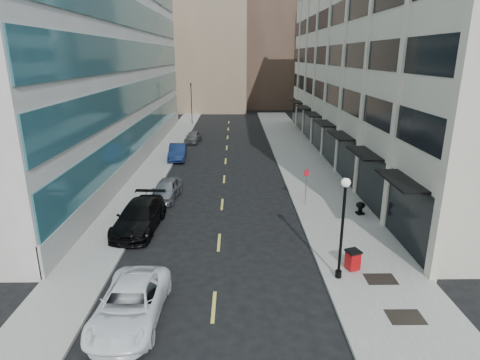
{
  "coord_description": "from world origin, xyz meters",
  "views": [
    {
      "loc": [
        0.9,
        -12.36,
        10.01
      ],
      "look_at": [
        1.23,
        11.6,
        2.53
      ],
      "focal_mm": 30.0,
      "sensor_mm": 36.0,
      "label": 1
    }
  ],
  "objects_px": {
    "car_black_pickup": "(139,216)",
    "urn_planter": "(360,207)",
    "car_white_van": "(130,304)",
    "lamppost": "(343,219)",
    "car_silver_sedan": "(166,189)",
    "trash_bin": "(353,259)",
    "traffic_signal": "(191,86)",
    "car_blue_sedan": "(178,152)",
    "car_grey_sedan": "(193,137)",
    "sign_post": "(306,181)"
  },
  "relations": [
    {
      "from": "traffic_signal",
      "to": "car_silver_sedan",
      "type": "relative_size",
      "value": 1.65
    },
    {
      "from": "traffic_signal",
      "to": "urn_planter",
      "type": "distance_m",
      "value": 39.41
    },
    {
      "from": "car_blue_sedan",
      "to": "urn_planter",
      "type": "bearing_deg",
      "value": -50.51
    },
    {
      "from": "car_grey_sedan",
      "to": "trash_bin",
      "type": "distance_m",
      "value": 32.09
    },
    {
      "from": "car_white_van",
      "to": "car_silver_sedan",
      "type": "relative_size",
      "value": 1.24
    },
    {
      "from": "car_silver_sedan",
      "to": "trash_bin",
      "type": "height_order",
      "value": "car_silver_sedan"
    },
    {
      "from": "traffic_signal",
      "to": "car_black_pickup",
      "type": "relative_size",
      "value": 1.22
    },
    {
      "from": "trash_bin",
      "to": "urn_planter",
      "type": "bearing_deg",
      "value": 50.15
    },
    {
      "from": "car_blue_sedan",
      "to": "traffic_signal",
      "type": "bearing_deg",
      "value": 88.83
    },
    {
      "from": "car_blue_sedan",
      "to": "lamppost",
      "type": "bearing_deg",
      "value": -68.32
    },
    {
      "from": "car_blue_sedan",
      "to": "sign_post",
      "type": "height_order",
      "value": "sign_post"
    },
    {
      "from": "car_grey_sedan",
      "to": "lamppost",
      "type": "xyz_separation_m",
      "value": [
        9.75,
        -31.0,
        2.38
      ]
    },
    {
      "from": "car_black_pickup",
      "to": "car_white_van",
      "type": "bearing_deg",
      "value": -75.98
    },
    {
      "from": "car_white_van",
      "to": "trash_bin",
      "type": "relative_size",
      "value": 5.18
    },
    {
      "from": "car_silver_sedan",
      "to": "lamppost",
      "type": "distance_m",
      "value": 15.0
    },
    {
      "from": "traffic_signal",
      "to": "car_black_pickup",
      "type": "bearing_deg",
      "value": -88.95
    },
    {
      "from": "car_grey_sedan",
      "to": "trash_bin",
      "type": "bearing_deg",
      "value": -63.32
    },
    {
      "from": "car_white_van",
      "to": "urn_planter",
      "type": "distance_m",
      "value": 16.15
    },
    {
      "from": "car_white_van",
      "to": "car_silver_sedan",
      "type": "distance_m",
      "value": 14.05
    },
    {
      "from": "car_silver_sedan",
      "to": "urn_planter",
      "type": "bearing_deg",
      "value": -9.02
    },
    {
      "from": "traffic_signal",
      "to": "trash_bin",
      "type": "bearing_deg",
      "value": -74.48
    },
    {
      "from": "car_white_van",
      "to": "lamppost",
      "type": "bearing_deg",
      "value": 19.12
    },
    {
      "from": "car_blue_sedan",
      "to": "trash_bin",
      "type": "bearing_deg",
      "value": -65.88
    },
    {
      "from": "traffic_signal",
      "to": "car_black_pickup",
      "type": "distance_m",
      "value": 38.47
    },
    {
      "from": "lamppost",
      "to": "sign_post",
      "type": "height_order",
      "value": "lamppost"
    },
    {
      "from": "car_black_pickup",
      "to": "lamppost",
      "type": "bearing_deg",
      "value": -25.53
    },
    {
      "from": "car_white_van",
      "to": "car_blue_sedan",
      "type": "distance_m",
      "value": 25.66
    },
    {
      "from": "trash_bin",
      "to": "car_white_van",
      "type": "bearing_deg",
      "value": 179.79
    },
    {
      "from": "traffic_signal",
      "to": "car_blue_sedan",
      "type": "bearing_deg",
      "value": -88.11
    },
    {
      "from": "car_blue_sedan",
      "to": "car_grey_sedan",
      "type": "relative_size",
      "value": 1.17
    },
    {
      "from": "traffic_signal",
      "to": "sign_post",
      "type": "xyz_separation_m",
      "value": [
        11.24,
        -34.57,
        -3.87
      ]
    },
    {
      "from": "car_black_pickup",
      "to": "car_grey_sedan",
      "type": "distance_m",
      "value": 25.17
    },
    {
      "from": "car_white_van",
      "to": "car_blue_sedan",
      "type": "xyz_separation_m",
      "value": [
        -1.6,
        25.62,
        0.03
      ]
    },
    {
      "from": "car_white_van",
      "to": "trash_bin",
      "type": "distance_m",
      "value": 10.36
    },
    {
      "from": "car_black_pickup",
      "to": "urn_planter",
      "type": "xyz_separation_m",
      "value": [
        13.81,
        1.86,
        -0.18
      ]
    },
    {
      "from": "car_silver_sedan",
      "to": "lamppost",
      "type": "xyz_separation_m",
      "value": [
        9.75,
        -11.17,
        2.33
      ]
    },
    {
      "from": "traffic_signal",
      "to": "car_grey_sedan",
      "type": "relative_size",
      "value": 1.77
    },
    {
      "from": "car_black_pickup",
      "to": "car_grey_sedan",
      "type": "xyz_separation_m",
      "value": [
        0.73,
        25.16,
        -0.16
      ]
    },
    {
      "from": "car_blue_sedan",
      "to": "lamppost",
      "type": "height_order",
      "value": "lamppost"
    },
    {
      "from": "car_grey_sedan",
      "to": "trash_bin",
      "type": "xyz_separation_m",
      "value": [
        10.59,
        -30.3,
        0.02
      ]
    },
    {
      "from": "traffic_signal",
      "to": "car_white_van",
      "type": "xyz_separation_m",
      "value": [
        2.3,
        -46.85,
        -4.99
      ]
    },
    {
      "from": "car_blue_sedan",
      "to": "car_white_van",
      "type": "bearing_deg",
      "value": -89.48
    },
    {
      "from": "car_black_pickup",
      "to": "car_silver_sedan",
      "type": "distance_m",
      "value": 5.38
    },
    {
      "from": "car_grey_sedan",
      "to": "lamppost",
      "type": "bearing_deg",
      "value": -65.12
    },
    {
      "from": "traffic_signal",
      "to": "lamppost",
      "type": "height_order",
      "value": "traffic_signal"
    },
    {
      "from": "car_white_van",
      "to": "lamppost",
      "type": "relative_size",
      "value": 1.06
    },
    {
      "from": "car_blue_sedan",
      "to": "sign_post",
      "type": "relative_size",
      "value": 1.73
    },
    {
      "from": "car_silver_sedan",
      "to": "car_blue_sedan",
      "type": "height_order",
      "value": "car_blue_sedan"
    },
    {
      "from": "trash_bin",
      "to": "lamppost",
      "type": "relative_size",
      "value": 0.2
    },
    {
      "from": "car_silver_sedan",
      "to": "car_blue_sedan",
      "type": "relative_size",
      "value": 0.92
    }
  ]
}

